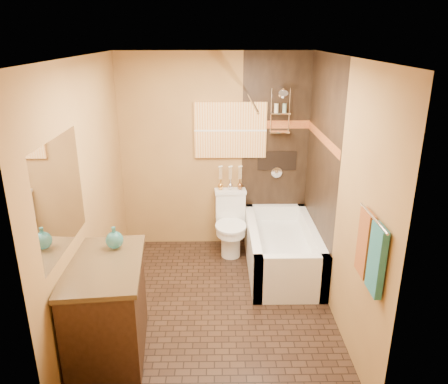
{
  "coord_description": "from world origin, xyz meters",
  "views": [
    {
      "loc": [
        0.04,
        -3.9,
        2.69
      ],
      "look_at": [
        0.1,
        0.4,
        1.12
      ],
      "focal_mm": 35.0,
      "sensor_mm": 36.0,
      "label": 1
    }
  ],
  "objects_px": {
    "bathtub": "(282,252)",
    "vanity": "(107,309)",
    "toilet": "(231,223)",
    "sunset_painting": "(230,130)"
  },
  "relations": [
    {
      "from": "bathtub",
      "to": "vanity",
      "type": "height_order",
      "value": "vanity"
    },
    {
      "from": "sunset_painting",
      "to": "bathtub",
      "type": "distance_m",
      "value": 1.63
    },
    {
      "from": "sunset_painting",
      "to": "bathtub",
      "type": "xyz_separation_m",
      "value": [
        0.6,
        -0.73,
        -1.33
      ]
    },
    {
      "from": "sunset_painting",
      "to": "toilet",
      "type": "distance_m",
      "value": 1.18
    },
    {
      "from": "sunset_painting",
      "to": "vanity",
      "type": "xyz_separation_m",
      "value": [
        -1.12,
        -2.16,
        -1.1
      ]
    },
    {
      "from": "sunset_painting",
      "to": "toilet",
      "type": "height_order",
      "value": "sunset_painting"
    },
    {
      "from": "toilet",
      "to": "vanity",
      "type": "distance_m",
      "value": 2.21
    },
    {
      "from": "bathtub",
      "to": "vanity",
      "type": "bearing_deg",
      "value": -140.14
    },
    {
      "from": "sunset_painting",
      "to": "vanity",
      "type": "relative_size",
      "value": 0.84
    },
    {
      "from": "bathtub",
      "to": "toilet",
      "type": "xyz_separation_m",
      "value": [
        -0.6,
        0.46,
        0.18
      ]
    }
  ]
}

